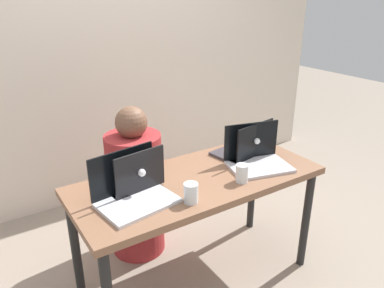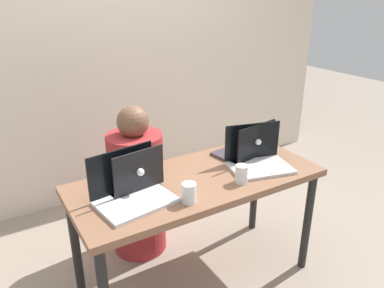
{
  "view_description": "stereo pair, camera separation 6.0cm",
  "coord_description": "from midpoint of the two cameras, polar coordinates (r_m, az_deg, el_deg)",
  "views": [
    {
      "loc": [
        -1.03,
        -1.53,
        1.68
      ],
      "look_at": [
        0.0,
        0.06,
        0.89
      ],
      "focal_mm": 35.0,
      "sensor_mm": 36.0,
      "label": 1
    },
    {
      "loc": [
        -0.98,
        -1.57,
        1.68
      ],
      "look_at": [
        0.0,
        0.06,
        0.89
      ],
      "focal_mm": 35.0,
      "sensor_mm": 36.0,
      "label": 2
    }
  ],
  "objects": [
    {
      "name": "laptop_back_right",
      "position": [
        2.35,
        8.97,
        -0.72
      ],
      "size": [
        0.36,
        0.29,
        0.23
      ],
      "rotation": [
        0.0,
        0.0,
        3.31
      ],
      "color": "#3D373F",
      "rests_on": "desk"
    },
    {
      "name": "desk",
      "position": [
        2.12,
        1.66,
        -7.02
      ],
      "size": [
        1.4,
        0.61,
        0.71
      ],
      "color": "brown",
      "rests_on": "ground"
    },
    {
      "name": "person_at_center",
      "position": [
        2.52,
        -7.67,
        -6.84
      ],
      "size": [
        0.42,
        0.42,
        1.03
      ],
      "rotation": [
        0.0,
        0.0,
        2.94
      ],
      "color": "#A42A2C",
      "rests_on": "ground"
    },
    {
      "name": "water_glass_left",
      "position": [
        1.84,
        0.46,
        -7.66
      ],
      "size": [
        0.07,
        0.07,
        0.1
      ],
      "color": "white",
      "rests_on": "desk"
    },
    {
      "name": "laptop_back_left",
      "position": [
        1.98,
        -8.3,
        -5.27
      ],
      "size": [
        0.32,
        0.29,
        0.23
      ],
      "rotation": [
        0.0,
        0.0,
        3.28
      ],
      "color": "silver",
      "rests_on": "desk"
    },
    {
      "name": "back_wall",
      "position": [
        3.14,
        -12.25,
        12.41
      ],
      "size": [
        4.5,
        0.1,
        2.31
      ],
      "primitive_type": "cube",
      "color": "beige",
      "rests_on": "ground"
    },
    {
      "name": "laptop_front_right",
      "position": [
        2.23,
        10.67,
        -2.13
      ],
      "size": [
        0.4,
        0.33,
        0.24
      ],
      "rotation": [
        0.0,
        0.0,
        -0.25
      ],
      "color": "silver",
      "rests_on": "desk"
    },
    {
      "name": "laptop_front_left",
      "position": [
        1.87,
        -8.41,
        -7.03
      ],
      "size": [
        0.39,
        0.31,
        0.25
      ],
      "rotation": [
        0.0,
        0.0,
        0.14
      ],
      "color": "silver",
      "rests_on": "desk"
    },
    {
      "name": "ground_plane",
      "position": [
        2.5,
        1.49,
        -19.8
      ],
      "size": [
        12.0,
        12.0,
        0.0
      ],
      "primitive_type": "plane",
      "color": "gray"
    },
    {
      "name": "water_glass_right",
      "position": [
        2.04,
        8.39,
        -4.72
      ],
      "size": [
        0.07,
        0.07,
        0.1
      ],
      "color": "white",
      "rests_on": "desk"
    }
  ]
}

